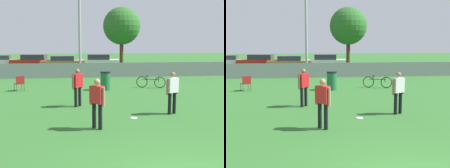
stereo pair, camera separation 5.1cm
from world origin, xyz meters
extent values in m
cube|color=gray|center=(0.00, 18.00, 0.55)|extent=(24.97, 0.03, 1.10)
cylinder|color=#9E9EA3|center=(-1.78, 18.66, 3.82)|extent=(0.20, 0.20, 7.64)
cylinder|color=#4C331E|center=(1.70, 20.38, 1.40)|extent=(0.32, 0.32, 2.80)
sphere|color=#286023|center=(1.70, 20.38, 3.95)|extent=(3.07, 3.07, 3.07)
cylinder|color=black|center=(-1.65, 4.37, 0.42)|extent=(0.13, 0.13, 0.83)
cylinder|color=black|center=(-1.47, 4.20, 0.42)|extent=(0.13, 0.13, 0.83)
cube|color=red|center=(-1.56, 4.29, 1.11)|extent=(0.48, 0.47, 0.56)
sphere|color=tan|center=(-1.56, 4.29, 1.52)|extent=(0.19, 0.19, 0.19)
cylinder|color=tan|center=(-1.76, 4.47, 1.06)|extent=(0.08, 0.08, 0.60)
cylinder|color=tan|center=(-1.37, 4.10, 1.06)|extent=(0.08, 0.08, 0.60)
cylinder|color=black|center=(-2.21, 7.65, 0.42)|extent=(0.13, 0.13, 0.83)
cylinder|color=black|center=(-2.04, 7.84, 0.42)|extent=(0.13, 0.13, 0.83)
cube|color=red|center=(-2.13, 7.75, 1.11)|extent=(0.47, 0.48, 0.56)
sphere|color=#8C664C|center=(-2.13, 7.75, 1.52)|extent=(0.19, 0.19, 0.19)
cylinder|color=#8C664C|center=(-2.31, 7.55, 1.06)|extent=(0.08, 0.08, 0.60)
cylinder|color=#8C664C|center=(-1.94, 7.94, 1.06)|extent=(0.08, 0.08, 0.60)
cylinder|color=black|center=(1.32, 5.91, 0.42)|extent=(0.13, 0.13, 0.83)
cylinder|color=black|center=(1.54, 6.03, 0.42)|extent=(0.13, 0.13, 0.83)
cube|color=silver|center=(1.43, 5.97, 1.11)|extent=(0.51, 0.41, 0.56)
sphere|color=#8C664C|center=(1.43, 5.97, 1.52)|extent=(0.19, 0.19, 0.19)
cylinder|color=#8C664C|center=(1.19, 5.84, 1.06)|extent=(0.08, 0.08, 0.60)
cylinder|color=#8C664C|center=(1.67, 6.09, 1.06)|extent=(0.08, 0.08, 0.60)
cylinder|color=white|center=(-0.15, 5.46, 0.01)|extent=(0.25, 0.25, 0.03)
torus|color=white|center=(-0.15, 5.46, 0.01)|extent=(0.25, 0.25, 0.03)
cylinder|color=#333338|center=(-5.22, 12.60, 0.19)|extent=(0.02, 0.02, 0.39)
cylinder|color=#333338|center=(-5.59, 12.40, 0.19)|extent=(0.02, 0.02, 0.39)
cylinder|color=#333338|center=(-5.02, 12.23, 0.19)|extent=(0.02, 0.02, 0.39)
cylinder|color=#333338|center=(-5.40, 12.03, 0.19)|extent=(0.02, 0.02, 0.39)
cube|color=maroon|center=(-5.31, 12.32, 0.40)|extent=(0.63, 0.63, 0.03)
cube|color=maroon|center=(-5.20, 12.12, 0.63)|extent=(0.43, 0.24, 0.42)
torus|color=black|center=(1.75, 12.67, 0.33)|extent=(0.64, 0.26, 0.66)
torus|color=black|center=(2.75, 12.33, 0.33)|extent=(0.64, 0.26, 0.66)
cylinder|color=black|center=(2.25, 12.50, 0.50)|extent=(0.93, 0.35, 0.04)
cylinder|color=black|center=(2.03, 12.58, 0.50)|extent=(0.03, 0.03, 0.34)
cylinder|color=black|center=(2.67, 12.36, 0.50)|extent=(0.03, 0.03, 0.31)
cube|color=black|center=(2.03, 12.58, 0.69)|extent=(0.17, 0.11, 0.04)
cylinder|color=black|center=(2.67, 12.36, 0.65)|extent=(0.17, 0.42, 0.03)
cylinder|color=#1E6638|center=(-0.51, 12.01, 0.48)|extent=(0.56, 0.56, 0.97)
cylinder|color=black|center=(-0.51, 12.01, 1.01)|extent=(0.58, 0.58, 0.08)
cylinder|color=black|center=(-8.46, 28.12, 0.33)|extent=(0.68, 0.21, 0.67)
cylinder|color=black|center=(-8.40, 26.52, 0.33)|extent=(0.68, 0.21, 0.67)
cylinder|color=black|center=(-4.70, 27.07, 0.30)|extent=(0.62, 0.26, 0.61)
cylinder|color=black|center=(-4.91, 25.52, 0.30)|extent=(0.62, 0.26, 0.61)
cylinder|color=black|center=(-7.44, 27.44, 0.30)|extent=(0.62, 0.26, 0.61)
cylinder|color=black|center=(-7.65, 25.90, 0.30)|extent=(0.62, 0.26, 0.61)
cube|color=red|center=(-6.17, 26.48, 0.53)|extent=(4.66, 2.37, 0.69)
cube|color=#2D333D|center=(-6.17, 26.48, 1.13)|extent=(2.51, 1.87, 0.52)
cylinder|color=black|center=(-2.00, 25.90, 0.33)|extent=(0.67, 0.19, 0.67)
cylinder|color=black|center=(-2.03, 24.37, 0.33)|extent=(0.67, 0.19, 0.67)
cylinder|color=black|center=(-4.61, 25.94, 0.33)|extent=(0.67, 0.19, 0.67)
cylinder|color=black|center=(-4.63, 24.41, 0.33)|extent=(0.67, 0.19, 0.67)
cube|color=olive|center=(-3.32, 25.16, 0.53)|extent=(4.23, 1.81, 0.61)
cube|color=#2D333D|center=(-3.32, 25.16, 1.06)|extent=(2.21, 1.57, 0.46)
cylinder|color=black|center=(1.47, 26.02, 0.31)|extent=(0.62, 0.22, 0.61)
cylinder|color=black|center=(1.38, 24.49, 0.31)|extent=(0.62, 0.22, 0.61)
cylinder|color=black|center=(-1.04, 26.18, 0.31)|extent=(0.62, 0.22, 0.61)
cylinder|color=black|center=(-1.14, 24.65, 0.31)|extent=(0.62, 0.22, 0.61)
cube|color=white|center=(0.17, 25.33, 0.53)|extent=(4.16, 2.01, 0.70)
cube|color=#2D333D|center=(0.17, 25.33, 1.15)|extent=(2.21, 1.68, 0.53)
camera|label=1|loc=(-2.28, -5.34, 2.82)|focal=50.00mm
camera|label=2|loc=(-2.23, -5.35, 2.82)|focal=50.00mm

